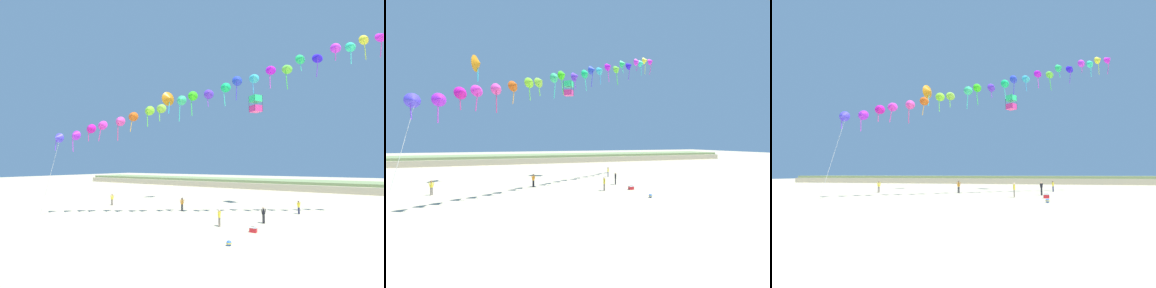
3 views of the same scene
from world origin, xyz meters
TOP-DOWN VIEW (x-y plane):
  - ground_plane at (0.00, 0.00)m, footprint 240.00×240.00m
  - dune_ridge at (0.00, 49.87)m, footprint 120.00×12.80m
  - person_near_left at (4.40, 7.30)m, footprint 0.21×0.55m
  - person_near_right at (9.62, 17.39)m, footprint 0.38×0.47m
  - person_mid_center at (7.49, 10.64)m, footprint 0.43×0.46m
  - person_far_left at (-2.89, 12.18)m, footprint 0.53×0.34m
  - person_far_right at (-13.68, 10.84)m, footprint 0.52×0.32m
  - kite_banner_string at (2.66, 10.58)m, footprint 34.02×17.64m
  - large_kite_low_lead at (-9.47, 18.31)m, footprint 1.58×2.38m
  - large_kite_mid_trail at (4.00, 20.29)m, footprint 1.83×1.83m
  - beach_cooler at (7.65, 6.96)m, footprint 0.58×0.41m
  - beach_ball at (7.32, 2.61)m, footprint 0.36×0.36m

SIDE VIEW (x-z plane):
  - ground_plane at x=0.00m, z-range 0.00..0.00m
  - beach_ball at x=7.32m, z-range 0.00..0.36m
  - beach_cooler at x=7.65m, z-range -0.02..0.45m
  - person_near_right at x=9.62m, z-range 0.12..1.63m
  - person_far_right at x=-13.68m, z-range 0.12..1.68m
  - person_near_left at x=4.40m, z-range 0.12..1.69m
  - person_mid_center at x=7.49m, z-range 0.12..1.70m
  - person_far_left at x=-2.89m, z-range 0.13..1.73m
  - dune_ridge at x=0.00m, z-range -0.01..1.99m
  - kite_banner_string at x=2.66m, z-range 3.99..23.97m
  - large_kite_mid_trail at x=4.00m, z-range 12.93..15.22m
  - large_kite_low_lead at x=-9.47m, z-range 14.43..18.04m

